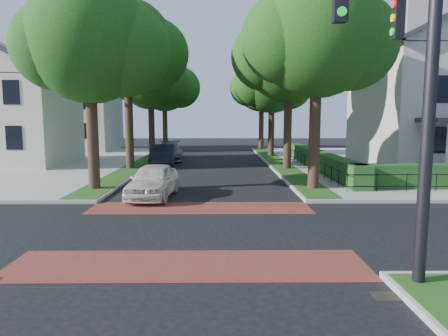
{
  "coord_description": "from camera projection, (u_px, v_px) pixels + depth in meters",
  "views": [
    {
      "loc": [
        0.82,
        -12.81,
        3.67
      ],
      "look_at": [
        0.97,
        3.61,
        1.6
      ],
      "focal_mm": 32.0,
      "sensor_mm": 36.0,
      "label": 1
    }
  ],
  "objects": [
    {
      "name": "hedge_main_road",
      "position": [
        318.0,
        160.0,
        28.02
      ],
      "size": [
        1.0,
        18.0,
        1.2
      ],
      "primitive_type": "cube",
      "color": "#19481A",
      "rests_on": "sidewalk_ne"
    },
    {
      "name": "house_left_far",
      "position": [
        73.0,
        105.0,
        44.14
      ],
      "size": [
        10.0,
        9.0,
        10.14
      ],
      "color": "#BBB6A8",
      "rests_on": "sidewalk_nw"
    },
    {
      "name": "tree_left_back",
      "position": [
        166.0,
        85.0,
        45.16
      ],
      "size": [
        7.75,
        6.66,
        10.44
      ],
      "color": "black",
      "rests_on": "sidewalk_nw"
    },
    {
      "name": "house_left_near",
      "position": [
        6.0,
        100.0,
        30.25
      ],
      "size": [
        10.0,
        9.0,
        10.14
      ],
      "color": "beige",
      "rests_on": "sidewalk_nw"
    },
    {
      "name": "parked_car_middle",
      "position": [
        163.0,
        155.0,
        30.7
      ],
      "size": [
        2.09,
        5.12,
        1.65
      ],
      "primitive_type": "imported",
      "rotation": [
        0.0,
        0.0,
        0.07
      ],
      "color": "black",
      "rests_on": "ground"
    },
    {
      "name": "grass_strip_ne",
      "position": [
        277.0,
        162.0,
        32.14
      ],
      "size": [
        1.6,
        29.8,
        0.02
      ],
      "primitive_type": "cube",
      "color": "#1C4D16",
      "rests_on": "sidewalk_ne"
    },
    {
      "name": "parked_car_front",
      "position": [
        153.0,
        181.0,
        18.47
      ],
      "size": [
        2.16,
        4.7,
        1.56
      ],
      "primitive_type": "imported",
      "rotation": [
        0.0,
        0.0,
        -0.07
      ],
      "color": "silver",
      "rests_on": "ground"
    },
    {
      "name": "tree_right_near",
      "position": [
        318.0,
        36.0,
        19.44
      ],
      "size": [
        7.75,
        6.67,
        10.66
      ],
      "color": "black",
      "rests_on": "sidewalk_ne"
    },
    {
      "name": "grass_strip_nw",
      "position": [
        143.0,
        162.0,
        32.04
      ],
      "size": [
        1.6,
        29.8,
        0.02
      ],
      "primitive_type": "cube",
      "color": "#1C4D16",
      "rests_on": "sidewalk_nw"
    },
    {
      "name": "tree_right_mid",
      "position": [
        290.0,
        54.0,
        27.34
      ],
      "size": [
        8.25,
        7.09,
        11.22
      ],
      "color": "black",
      "rests_on": "sidewalk_ne"
    },
    {
      "name": "traffic_signal",
      "position": [
        417.0,
        67.0,
        8.24
      ],
      "size": [
        2.17,
        2.0,
        8.0
      ],
      "color": "black",
      "rests_on": "sidewalk_se"
    },
    {
      "name": "crosswalk_far",
      "position": [
        200.0,
        208.0,
        16.34
      ],
      "size": [
        9.0,
        2.2,
        0.01
      ],
      "primitive_type": "cube",
      "color": "maroon",
      "rests_on": "ground"
    },
    {
      "name": "fence_main_road",
      "position": [
        307.0,
        162.0,
        28.03
      ],
      "size": [
        0.06,
        18.0,
        0.9
      ],
      "primitive_type": null,
      "color": "black",
      "rests_on": "sidewalk_ne"
    },
    {
      "name": "crosswalk_near",
      "position": [
        188.0,
        265.0,
        9.99
      ],
      "size": [
        9.0,
        2.2,
        0.01
      ],
      "primitive_type": "cube",
      "color": "maroon",
      "rests_on": "ground"
    },
    {
      "name": "storm_drain",
      "position": [
        389.0,
        296.0,
        8.24
      ],
      "size": [
        0.65,
        0.45,
        0.01
      ],
      "primitive_type": "cube",
      "color": "black",
      "rests_on": "ground"
    },
    {
      "name": "tree_right_back",
      "position": [
        262.0,
        86.0,
        45.27
      ],
      "size": [
        7.5,
        6.45,
        10.2
      ],
      "color": "black",
      "rests_on": "sidewalk_ne"
    },
    {
      "name": "parked_car_rear",
      "position": [
        170.0,
        151.0,
        34.56
      ],
      "size": [
        2.8,
        5.69,
        1.59
      ],
      "primitive_type": "imported",
      "rotation": [
        0.0,
        0.0,
        0.11
      ],
      "color": "slate",
      "rests_on": "ground"
    },
    {
      "name": "ground",
      "position": [
        196.0,
        230.0,
        13.16
      ],
      "size": [
        120.0,
        120.0,
        0.0
      ],
      "primitive_type": "plane",
      "color": "black",
      "rests_on": "ground"
    },
    {
      "name": "tree_left_mid",
      "position": [
        129.0,
        49.0,
        27.2
      ],
      "size": [
        8.0,
        6.88,
        11.48
      ],
      "color": "black",
      "rests_on": "sidewalk_nw"
    },
    {
      "name": "tree_right_far",
      "position": [
        273.0,
        82.0,
        36.38
      ],
      "size": [
        7.25,
        6.23,
        9.74
      ],
      "color": "black",
      "rests_on": "sidewalk_ne"
    },
    {
      "name": "tree_left_far",
      "position": [
        152.0,
        80.0,
        36.25
      ],
      "size": [
        7.0,
        6.02,
        9.86
      ],
      "color": "black",
      "rests_on": "sidewalk_nw"
    },
    {
      "name": "tree_left_near",
      "position": [
        93.0,
        43.0,
        19.38
      ],
      "size": [
        7.5,
        6.45,
        10.2
      ],
      "color": "black",
      "rests_on": "sidewalk_nw"
    }
  ]
}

